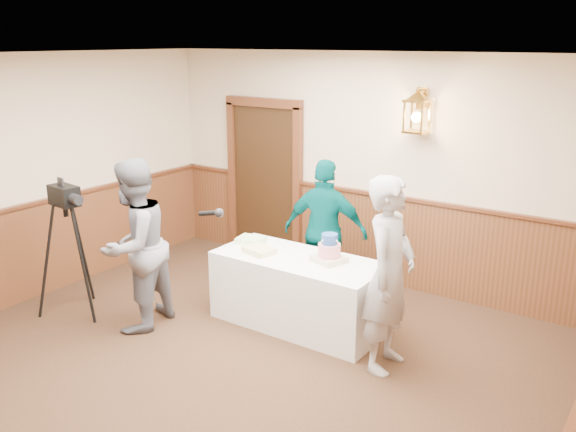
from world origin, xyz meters
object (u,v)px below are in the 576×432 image
tiered_cake (329,251)px  assistant_p (325,232)px  display_table (299,291)px  sheet_cake_yellow (259,250)px  interviewer (135,246)px  tv_camera_rig (71,257)px  baker (389,275)px  sheet_cake_green (251,240)px

tiered_cake → assistant_p: (-0.43, 0.63, -0.04)m
display_table → sheet_cake_yellow: (-0.42, -0.12, 0.41)m
sheet_cake_yellow → interviewer: (-0.93, -0.88, 0.12)m
display_table → tv_camera_rig: 2.51m
baker → tv_camera_rig: 3.47m
sheet_cake_green → interviewer: bearing=-121.1°
tiered_cake → sheet_cake_yellow: bearing=-164.8°
sheet_cake_yellow → assistant_p: bearing=69.0°
tiered_cake → tv_camera_rig: (-2.51, -1.26, -0.21)m
baker → sheet_cake_green: bearing=75.2°
sheet_cake_green → tv_camera_rig: tv_camera_rig is taller
tiered_cake → sheet_cake_green: (-1.02, 0.01, -0.08)m
display_table → interviewer: 1.77m
sheet_cake_green → display_table: bearing=-7.3°
tiered_cake → tv_camera_rig: bearing=-153.4°
interviewer → sheet_cake_green: bearing=139.5°
tiered_cake → interviewer: (-1.68, -1.08, 0.03)m
sheet_cake_green → tv_camera_rig: 1.96m
display_table → sheet_cake_yellow: bearing=-164.0°
tiered_cake → sheet_cake_green: tiered_cake is taller
sheet_cake_green → sheet_cake_yellow: bearing=-37.5°
sheet_cake_yellow → interviewer: size_ratio=0.17×
display_table → sheet_cake_yellow: 0.60m
baker → tv_camera_rig: size_ratio=1.25×
sheet_cake_green → interviewer: 1.28m
sheet_cake_yellow → display_table: bearing=16.0°
sheet_cake_yellow → sheet_cake_green: sheet_cake_green is taller
sheet_cake_yellow → sheet_cake_green: bearing=142.5°
display_table → interviewer: bearing=-143.7°
sheet_cake_yellow → assistant_p: (0.32, 0.83, 0.05)m
sheet_cake_yellow → interviewer: 1.29m
assistant_p → tiered_cake: bearing=110.2°
tiered_cake → baker: baker is taller
sheet_cake_yellow → tv_camera_rig: (-1.77, -1.06, -0.13)m
display_table → tiered_cake: bearing=14.0°
tv_camera_rig → baker: bearing=22.6°
interviewer → tv_camera_rig: 0.89m
interviewer → baker: size_ratio=0.99×
sheet_cake_yellow → baker: size_ratio=0.17×
interviewer → assistant_p: size_ratio=1.08×
baker → tiered_cake: bearing=63.6°
sheet_cake_yellow → interviewer: bearing=-136.8°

